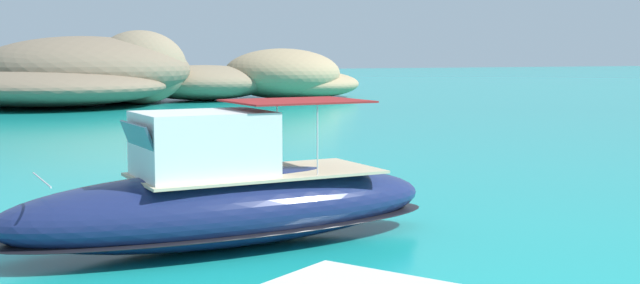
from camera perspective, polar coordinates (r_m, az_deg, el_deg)
islet_large at (r=73.34m, az=-17.74°, el=4.32°), size 27.92×34.21×6.14m
islet_small at (r=76.17m, az=-4.07°, el=4.43°), size 24.37×15.07×4.68m
motorboat_navy at (r=18.07m, az=-6.73°, el=-4.07°), size 10.24×3.54×3.16m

